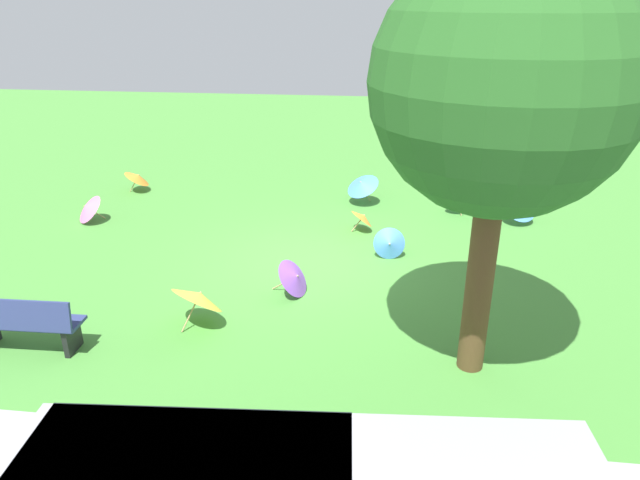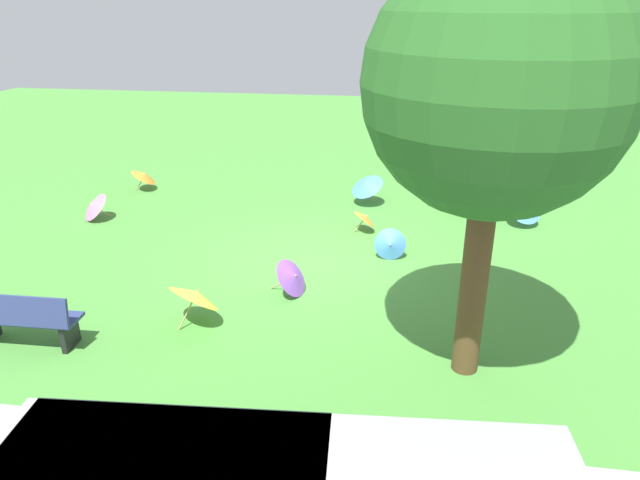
{
  "view_description": "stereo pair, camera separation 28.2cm",
  "coord_description": "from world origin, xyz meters",
  "px_view_note": "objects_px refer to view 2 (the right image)",
  "views": [
    {
      "loc": [
        -1.38,
        9.97,
        4.78
      ],
      "look_at": [
        -0.21,
        0.26,
        0.6
      ],
      "focal_mm": 32.3,
      "sensor_mm": 36.0,
      "label": 1
    },
    {
      "loc": [
        -1.66,
        9.93,
        4.78
      ],
      "look_at": [
        -0.21,
        0.26,
        0.6
      ],
      "focal_mm": 32.3,
      "sensor_mm": 36.0,
      "label": 2
    }
  ],
  "objects_px": {
    "parasol_orange_0": "(144,176)",
    "parasol_blue_2": "(464,198)",
    "park_bench": "(23,319)",
    "parasol_purple_0": "(293,277)",
    "parasol_yellow_0": "(196,295)",
    "shade_tree": "(497,87)",
    "parasol_blue_1": "(525,209)",
    "parasol_blue_3": "(366,185)",
    "parasol_blue_0": "(390,244)",
    "parasol_orange_1": "(366,218)",
    "parasol_pink_0": "(93,206)"
  },
  "relations": [
    {
      "from": "parasol_blue_1",
      "to": "parasol_yellow_0",
      "type": "xyz_separation_m",
      "value": [
        5.81,
        5.06,
        0.09
      ]
    },
    {
      "from": "shade_tree",
      "to": "parasol_purple_0",
      "type": "bearing_deg",
      "value": -32.77
    },
    {
      "from": "parasol_blue_1",
      "to": "parasol_blue_3",
      "type": "relative_size",
      "value": 0.85
    },
    {
      "from": "parasol_blue_0",
      "to": "parasol_blue_2",
      "type": "height_order",
      "value": "parasol_blue_0"
    },
    {
      "from": "parasol_orange_0",
      "to": "parasol_yellow_0",
      "type": "height_order",
      "value": "parasol_yellow_0"
    },
    {
      "from": "parasol_yellow_0",
      "to": "parasol_blue_3",
      "type": "bearing_deg",
      "value": -110.22
    },
    {
      "from": "parasol_blue_3",
      "to": "parasol_orange_1",
      "type": "distance_m",
      "value": 1.78
    },
    {
      "from": "parasol_blue_1",
      "to": "parasol_purple_0",
      "type": "xyz_separation_m",
      "value": [
        4.49,
        3.91,
        -0.08
      ]
    },
    {
      "from": "parasol_pink_0",
      "to": "parasol_blue_0",
      "type": "bearing_deg",
      "value": 170.43
    },
    {
      "from": "parasol_purple_0",
      "to": "parasol_yellow_0",
      "type": "relative_size",
      "value": 0.71
    },
    {
      "from": "park_bench",
      "to": "shade_tree",
      "type": "relative_size",
      "value": 0.3
    },
    {
      "from": "parasol_blue_0",
      "to": "parasol_orange_1",
      "type": "xyz_separation_m",
      "value": [
        0.59,
        -1.37,
        0.01
      ]
    },
    {
      "from": "parasol_purple_0",
      "to": "parasol_pink_0",
      "type": "distance_m",
      "value": 5.93
    },
    {
      "from": "parasol_yellow_0",
      "to": "shade_tree",
      "type": "bearing_deg",
      "value": 171.41
    },
    {
      "from": "parasol_yellow_0",
      "to": "parasol_orange_1",
      "type": "bearing_deg",
      "value": -118.92
    },
    {
      "from": "parasol_blue_2",
      "to": "parasol_blue_3",
      "type": "height_order",
      "value": "parasol_blue_3"
    },
    {
      "from": "parasol_blue_1",
      "to": "parasol_pink_0",
      "type": "xyz_separation_m",
      "value": [
        9.7,
        1.09,
        -0.06
      ]
    },
    {
      "from": "shade_tree",
      "to": "parasol_blue_3",
      "type": "bearing_deg",
      "value": -74.12
    },
    {
      "from": "shade_tree",
      "to": "parasol_blue_0",
      "type": "distance_m",
      "value": 5.05
    },
    {
      "from": "parasol_blue_2",
      "to": "parasol_orange_1",
      "type": "relative_size",
      "value": 1.18
    },
    {
      "from": "parasol_blue_1",
      "to": "parasol_purple_0",
      "type": "bearing_deg",
      "value": 41.01
    },
    {
      "from": "parasol_blue_1",
      "to": "parasol_blue_2",
      "type": "distance_m",
      "value": 1.41
    },
    {
      "from": "parasol_blue_0",
      "to": "parasol_yellow_0",
      "type": "distance_m",
      "value": 4.06
    },
    {
      "from": "parasol_blue_0",
      "to": "parasol_blue_2",
      "type": "relative_size",
      "value": 0.78
    },
    {
      "from": "shade_tree",
      "to": "parasol_blue_2",
      "type": "relative_size",
      "value": 6.51
    },
    {
      "from": "parasol_purple_0",
      "to": "parasol_orange_0",
      "type": "bearing_deg",
      "value": -45.62
    },
    {
      "from": "parasol_blue_1",
      "to": "shade_tree",
      "type": "bearing_deg",
      "value": 73.0
    },
    {
      "from": "parasol_purple_0",
      "to": "parasol_pink_0",
      "type": "height_order",
      "value": "parasol_pink_0"
    },
    {
      "from": "shade_tree",
      "to": "parasol_blue_1",
      "type": "distance_m",
      "value": 6.85
    },
    {
      "from": "parasol_blue_2",
      "to": "parasol_orange_0",
      "type": "xyz_separation_m",
      "value": [
        8.18,
        -0.65,
        -0.01
      ]
    },
    {
      "from": "parasol_blue_2",
      "to": "parasol_blue_3",
      "type": "bearing_deg",
      "value": -9.0
    },
    {
      "from": "parasol_blue_1",
      "to": "parasol_blue_3",
      "type": "height_order",
      "value": "parasol_blue_3"
    },
    {
      "from": "park_bench",
      "to": "parasol_blue_1",
      "type": "height_order",
      "value": "park_bench"
    },
    {
      "from": "parasol_blue_1",
      "to": "parasol_orange_0",
      "type": "bearing_deg",
      "value": -7.16
    },
    {
      "from": "parasol_blue_3",
      "to": "parasol_purple_0",
      "type": "bearing_deg",
      "value": 79.61
    },
    {
      "from": "park_bench",
      "to": "parasol_blue_0",
      "type": "xyz_separation_m",
      "value": [
        -5.16,
        -3.85,
        -0.15
      ]
    },
    {
      "from": "parasol_blue_2",
      "to": "parasol_blue_3",
      "type": "relative_size",
      "value": 0.75
    },
    {
      "from": "parasol_purple_0",
      "to": "parasol_orange_1",
      "type": "distance_m",
      "value": 3.21
    },
    {
      "from": "parasol_yellow_0",
      "to": "parasol_blue_1",
      "type": "bearing_deg",
      "value": -138.91
    },
    {
      "from": "park_bench",
      "to": "shade_tree",
      "type": "distance_m",
      "value": 7.17
    },
    {
      "from": "parasol_blue_2",
      "to": "parasol_blue_0",
      "type": "bearing_deg",
      "value": 60.01
    },
    {
      "from": "parasol_orange_0",
      "to": "parasol_blue_2",
      "type": "bearing_deg",
      "value": 175.43
    },
    {
      "from": "parasol_blue_3",
      "to": "parasol_pink_0",
      "type": "relative_size",
      "value": 1.19
    },
    {
      "from": "park_bench",
      "to": "parasol_orange_0",
      "type": "bearing_deg",
      "value": -78.93
    },
    {
      "from": "parasol_blue_0",
      "to": "parasol_pink_0",
      "type": "bearing_deg",
      "value": -9.57
    },
    {
      "from": "park_bench",
      "to": "parasol_blue_3",
      "type": "xyz_separation_m",
      "value": [
        -4.45,
        -6.98,
        0.04
      ]
    },
    {
      "from": "park_bench",
      "to": "parasol_orange_1",
      "type": "distance_m",
      "value": 6.94
    },
    {
      "from": "shade_tree",
      "to": "parasol_purple_0",
      "type": "height_order",
      "value": "shade_tree"
    },
    {
      "from": "parasol_blue_2",
      "to": "parasol_orange_0",
      "type": "bearing_deg",
      "value": -4.57
    },
    {
      "from": "parasol_blue_2",
      "to": "parasol_purple_0",
      "type": "height_order",
      "value": "parasol_purple_0"
    }
  ]
}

